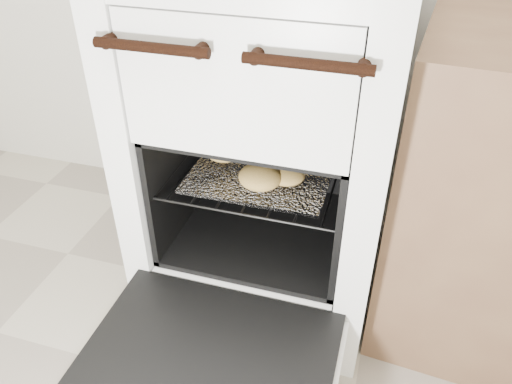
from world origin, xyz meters
TOP-DOWN VIEW (x-y plane):
  - stove at (0.01, 1.15)m, footprint 0.62×0.70m
  - oven_door at (0.01, 0.63)m, footprint 0.56×0.44m
  - oven_rack at (0.01, 1.08)m, footprint 0.46×0.44m
  - foil_sheet at (0.01, 1.06)m, footprint 0.35×0.31m
  - baked_rolls at (0.03, 1.04)m, footprint 0.34×0.24m

SIDE VIEW (x-z plane):
  - oven_door at x=0.01m, z-range 0.19..0.23m
  - oven_rack at x=0.01m, z-range 0.43..0.44m
  - foil_sheet at x=0.01m, z-range 0.44..0.45m
  - stove at x=0.01m, z-range -0.01..0.95m
  - baked_rolls at x=0.03m, z-range 0.44..0.50m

